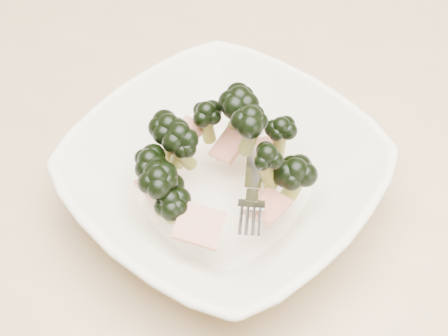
{
  "coord_description": "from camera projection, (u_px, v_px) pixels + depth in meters",
  "views": [
    {
      "loc": [
        0.12,
        -0.39,
        1.27
      ],
      "look_at": [
        -0.06,
        -0.06,
        0.8
      ],
      "focal_mm": 50.0,
      "sensor_mm": 36.0,
      "label": 1
    }
  ],
  "objects": [
    {
      "name": "broccoli_dish",
      "position": [
        223.0,
        174.0,
        0.61
      ],
      "size": [
        0.35,
        0.35,
        0.13
      ],
      "color": "#F0E7CB",
      "rests_on": "dining_table"
    },
    {
      "name": "dining_table",
      "position": [
        295.0,
        234.0,
        0.73
      ],
      "size": [
        1.2,
        0.8,
        0.75
      ],
      "color": "tan",
      "rests_on": "ground"
    }
  ]
}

